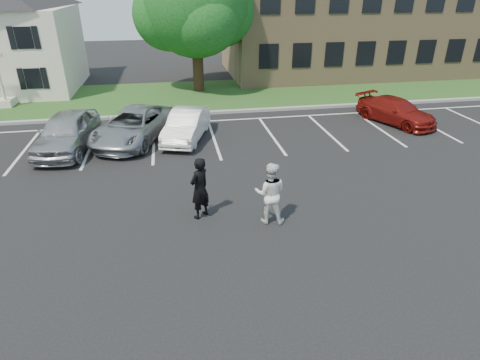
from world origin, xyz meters
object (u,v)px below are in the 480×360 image
tree (196,5)px  man_white_shirt (270,193)px  office_building (367,17)px  car_silver_minivan (134,126)px  car_white_sedan (186,125)px  car_silver_west (67,132)px  car_red_compact (396,111)px  man_black_suit (200,188)px

tree → man_white_shirt: tree is taller
office_building → car_silver_minivan: (-17.64, -13.57, -3.43)m
man_white_shirt → car_white_sedan: (-2.08, 7.70, -0.30)m
car_silver_west → office_building: bearing=42.3°
car_silver_minivan → car_red_compact: size_ratio=1.21×
car_silver_minivan → car_white_sedan: (2.39, -0.22, -0.05)m
office_building → man_white_shirt: office_building is taller
man_white_shirt → car_red_compact: 12.05m
tree → man_white_shirt: (0.65, -16.88, -4.37)m
man_black_suit → tree: bearing=-136.6°
man_black_suit → car_silver_west: man_black_suit is taller
man_white_shirt → car_red_compact: size_ratio=0.45×
tree → car_white_sedan: bearing=-98.9°
car_white_sedan → tree: bearing=98.8°
tree → man_black_suit: (-1.42, -16.23, -4.35)m
man_white_shirt → car_white_sedan: 7.99m
car_silver_west → car_silver_minivan: bearing=20.2°
man_black_suit → car_white_sedan: man_black_suit is taller
man_black_suit → car_silver_minivan: 7.66m
tree → car_red_compact: bearing=-42.5°
tree → man_white_shirt: size_ratio=4.49×
office_building → car_red_compact: bearing=-108.3°
man_black_suit → car_white_sedan: size_ratio=0.49×
car_white_sedan → man_black_suit: bearing=-72.2°
tree → man_black_suit: 16.86m
man_black_suit → man_white_shirt: man_black_suit is taller
man_white_shirt → car_red_compact: bearing=-121.0°
man_white_shirt → car_silver_west: bearing=-29.3°
office_building → man_black_suit: 26.01m
car_red_compact → tree: bearing=114.5°
man_white_shirt → car_silver_minivan: bearing=-44.7°
man_black_suit → office_building: bearing=-167.7°
tree → car_silver_minivan: bearing=-113.1°
tree → car_red_compact: 13.65m
car_silver_minivan → car_white_sedan: size_ratio=1.28×
tree → car_silver_west: 12.49m
man_white_shirt → car_silver_minivan: (-4.47, 7.92, -0.25)m
car_silver_west → car_white_sedan: (5.17, 0.41, -0.14)m
car_silver_west → car_silver_minivan: 2.85m
car_white_sedan → man_white_shirt: bearing=-57.3°
man_white_shirt → car_silver_west: (-7.25, 7.30, -0.16)m
office_building → car_silver_minivan: size_ratio=4.25×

